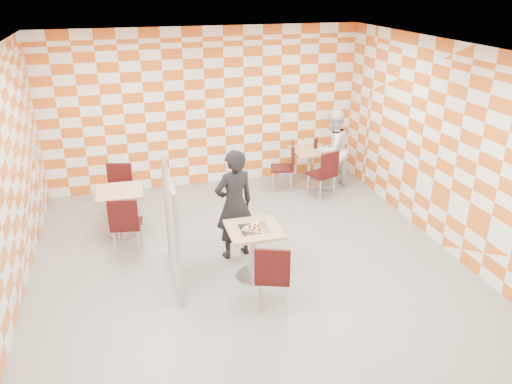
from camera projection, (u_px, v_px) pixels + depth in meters
room_shell at (242, 160)px, 6.82m from camera, size 7.00×7.00×7.00m
main_table at (254, 244)px, 6.67m from camera, size 0.70×0.70×0.75m
second_table at (310, 162)px, 9.65m from camera, size 0.70×0.70×0.75m
empty_table at (121, 204)px, 7.84m from camera, size 0.70×0.70×0.75m
chair_main_front at (273, 273)px, 5.96m from camera, size 0.54×0.55×0.92m
chair_second_front at (325, 171)px, 9.09m from camera, size 0.55×0.55×0.92m
chair_second_side at (287, 164)px, 9.45m from camera, size 0.53×0.52×0.92m
chair_empty_near at (125, 221)px, 7.21m from camera, size 0.48×0.49×0.92m
chair_empty_far at (119, 187)px, 8.41m from camera, size 0.52×0.53×0.92m
partition at (172, 227)px, 6.51m from camera, size 0.08×1.38×1.55m
man_dark at (234, 205)px, 7.09m from camera, size 0.68×0.53×1.64m
man_white at (332, 150)px, 9.49m from camera, size 0.93×0.84×1.55m
pizza_on_foil at (254, 227)px, 6.56m from camera, size 0.40×0.40×0.04m
sport_bottle at (302, 144)px, 9.61m from camera, size 0.06×0.06×0.20m
soda_bottle at (316, 143)px, 9.59m from camera, size 0.07×0.07×0.23m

